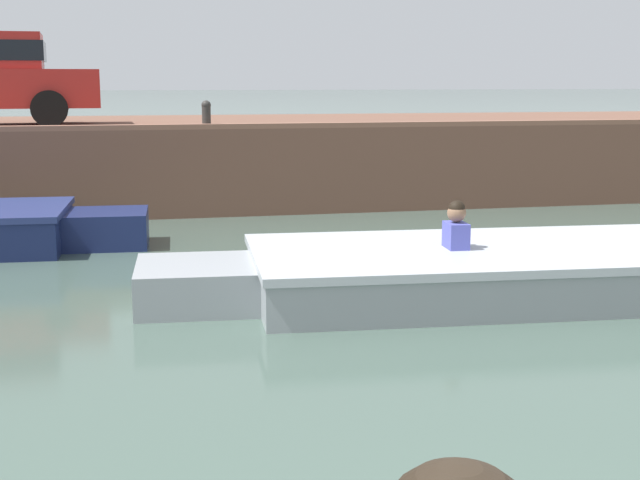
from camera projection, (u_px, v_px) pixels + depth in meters
ground_plane at (274, 322)px, 8.06m from camera, size 400.00×400.00×0.00m
far_quay_wall at (190, 158)px, 16.93m from camera, size 60.00×6.00×1.40m
far_wall_coping at (203, 126)px, 14.03m from camera, size 60.00×0.24×0.08m
motorboat_passing at (510, 270)px, 9.11m from camera, size 7.15×2.72×0.98m
mooring_bollard_mid at (206, 113)px, 14.13m from camera, size 0.15×0.15×0.45m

